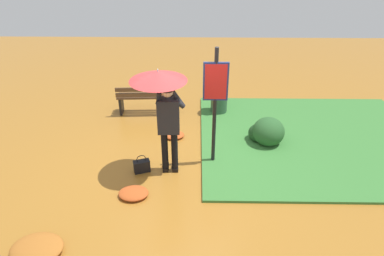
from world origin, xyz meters
The scene contains 11 objects.
ground_plane centered at (0.00, 0.00, 0.00)m, with size 18.00×18.00×0.00m, color #9E6623.
grass_verge centered at (-2.86, -0.97, 0.03)m, with size 4.80×4.00×0.05m.
person_with_umbrella centered at (0.22, 0.16, 1.55)m, with size 0.96×0.96×2.04m.
info_sign_post centered at (-0.67, -0.15, 1.44)m, with size 0.44×0.07×2.30m.
handbag centered at (0.67, 0.19, 0.13)m, with size 0.33×0.23×0.37m.
park_bench centered at (0.88, -2.17, 0.40)m, with size 1.40×0.43×0.75m.
trash_bin centered at (-0.89, -2.23, 0.42)m, with size 0.42×0.42×0.83m.
shrub_cluster centered at (-1.81, -0.84, 0.28)m, with size 0.73×0.67×0.60m.
leaf_pile_near_person centered at (0.16, -1.07, 0.05)m, with size 0.46×0.37×0.10m.
leaf_pile_by_bench centered at (1.89, 2.09, 0.08)m, with size 0.75×0.60×0.16m.
leaf_pile_far_path centered at (0.73, 0.87, 0.06)m, with size 0.51×0.41×0.11m.
Camera 1 is at (-0.35, 5.39, 4.01)m, focal length 32.30 mm.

